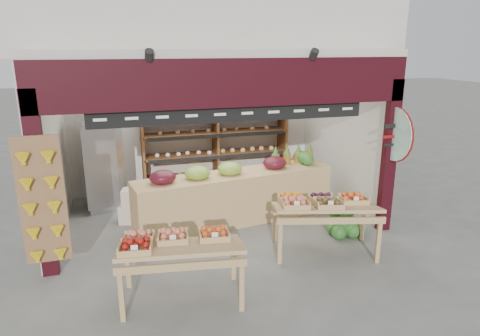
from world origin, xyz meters
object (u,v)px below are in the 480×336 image
object	(u,v)px
back_shelving	(216,139)
watermelon_pile	(344,224)
cardboard_stack	(145,209)
display_table_left	(172,244)
refrigerator	(101,163)
display_table_right	(321,204)
mid_counter	(234,195)

from	to	relation	value
back_shelving	watermelon_pile	size ratio (longest dim) A/B	4.61
back_shelving	cardboard_stack	world-z (taller)	back_shelving
back_shelving	watermelon_pile	xyz separation A→B (m)	(1.58, -2.95, -1.00)
back_shelving	display_table_left	size ratio (longest dim) A/B	1.95
refrigerator	cardboard_stack	xyz separation A→B (m)	(0.73, -0.96, -0.70)
cardboard_stack	display_table_right	xyz separation A→B (m)	(2.57, -2.01, 0.56)
back_shelving	mid_counter	bearing A→B (deg)	-93.12
cardboard_stack	display_table_left	bearing A→B (deg)	-86.44
back_shelving	watermelon_pile	bearing A→B (deg)	-61.84
mid_counter	refrigerator	bearing A→B (deg)	148.53
mid_counter	cardboard_stack	bearing A→B (deg)	163.75
refrigerator	back_shelving	bearing A→B (deg)	-3.56
display_table_left	watermelon_pile	xyz separation A→B (m)	(3.12, 1.12, -0.57)
display_table_right	watermelon_pile	distance (m)	1.05
back_shelving	watermelon_pile	world-z (taller)	back_shelving
back_shelving	cardboard_stack	size ratio (longest dim) A/B	3.10
back_shelving	display_table_right	bearing A→B (deg)	-75.84
back_shelving	display_table_right	xyz separation A→B (m)	(0.86, -3.41, -0.39)
cardboard_stack	refrigerator	bearing A→B (deg)	127.17
mid_counter	display_table_right	bearing A→B (deg)	-57.95
watermelon_pile	back_shelving	bearing A→B (deg)	118.16
cardboard_stack	watermelon_pile	world-z (taller)	cardboard_stack
mid_counter	display_table_left	distance (m)	2.64
refrigerator	display_table_left	bearing A→B (deg)	-90.09
refrigerator	display_table_right	xyz separation A→B (m)	(3.30, -2.97, -0.14)
cardboard_stack	watermelon_pile	xyz separation A→B (m)	(3.29, -1.55, -0.06)
display_table_left	display_table_right	bearing A→B (deg)	15.24
back_shelving	refrigerator	bearing A→B (deg)	-169.61
back_shelving	mid_counter	size ratio (longest dim) A/B	0.85
back_shelving	display_table_right	world-z (taller)	back_shelving
mid_counter	watermelon_pile	xyz separation A→B (m)	(1.68, -1.08, -0.33)
back_shelving	cardboard_stack	bearing A→B (deg)	-140.53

